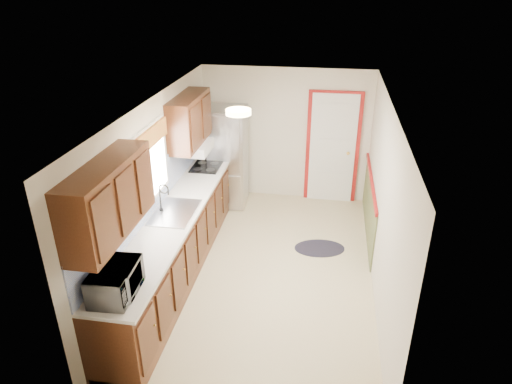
% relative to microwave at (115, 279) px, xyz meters
% --- Properties ---
extents(room_shell, '(3.20, 5.20, 2.52)m').
position_rel_microwave_xyz_m(room_shell, '(1.20, 1.95, 0.06)').
color(room_shell, '#CBBC8F').
rests_on(room_shell, ground).
extents(kitchen_run, '(0.63, 4.00, 2.20)m').
position_rel_microwave_xyz_m(kitchen_run, '(-0.04, 1.66, -0.33)').
color(kitchen_run, '#3C1C0D').
rests_on(kitchen_run, ground).
extents(back_wall_trim, '(1.12, 2.30, 2.08)m').
position_rel_microwave_xyz_m(back_wall_trim, '(2.19, 4.16, -0.25)').
color(back_wall_trim, maroon).
rests_on(back_wall_trim, ground).
extents(ceiling_fixture, '(0.30, 0.30, 0.06)m').
position_rel_microwave_xyz_m(ceiling_fixture, '(0.90, 1.75, 1.22)').
color(ceiling_fixture, '#FFD88C').
rests_on(ceiling_fixture, room_shell).
extents(microwave, '(0.35, 0.59, 0.39)m').
position_rel_microwave_xyz_m(microwave, '(0.00, 0.00, 0.00)').
color(microwave, white).
rests_on(microwave, kitchen_run).
extents(refrigerator, '(0.77, 0.76, 1.77)m').
position_rel_microwave_xyz_m(refrigerator, '(0.18, 4.00, -0.25)').
color(refrigerator, '#B7B7BC').
rests_on(refrigerator, ground).
extents(rug, '(0.84, 0.62, 0.01)m').
position_rel_microwave_xyz_m(rug, '(1.95, 2.66, -1.13)').
color(rug, black).
rests_on(rug, ground).
extents(cooktop, '(0.46, 0.55, 0.02)m').
position_rel_microwave_xyz_m(cooktop, '(0.01, 3.35, -0.19)').
color(cooktop, black).
rests_on(cooktop, kitchen_run).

